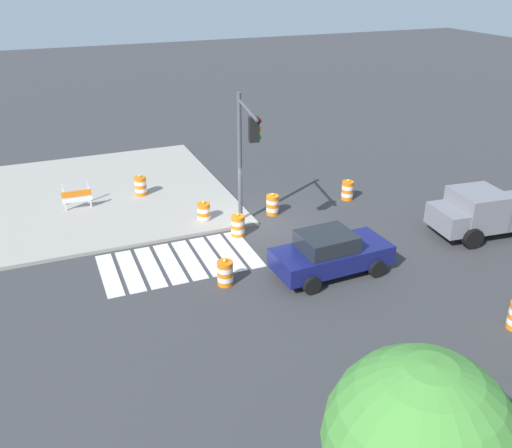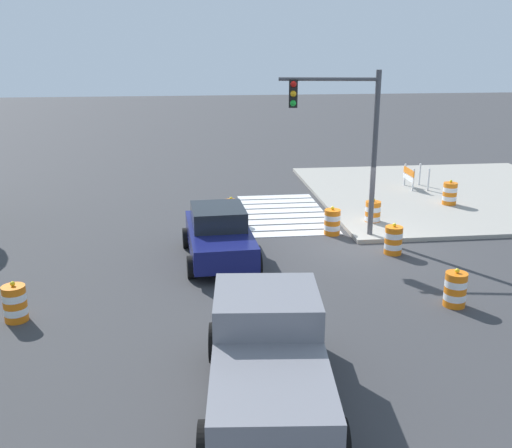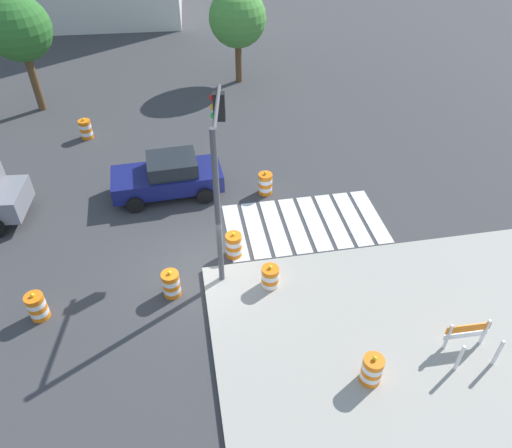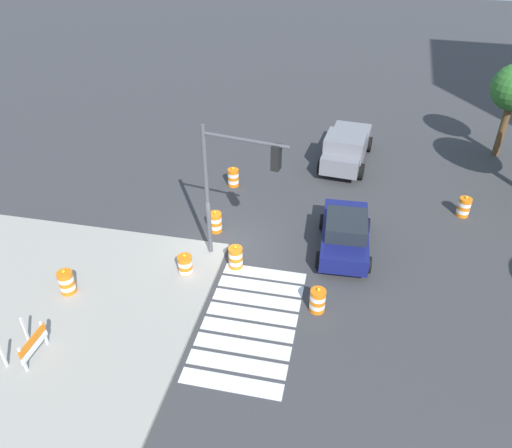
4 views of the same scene
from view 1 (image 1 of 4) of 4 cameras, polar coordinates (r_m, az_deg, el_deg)
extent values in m
plane|color=#38383A|center=(23.84, 0.26, -0.13)|extent=(120.00, 120.00, 0.00)
cube|color=#9E998E|center=(27.89, -16.09, 2.92)|extent=(12.00, 12.00, 0.15)
cube|color=silver|center=(21.89, -1.26, -2.59)|extent=(0.60, 3.20, 0.02)
cube|color=silver|center=(21.66, -3.11, -2.94)|extent=(0.60, 3.20, 0.02)
cube|color=silver|center=(21.46, -5.00, -3.29)|extent=(0.60, 3.20, 0.02)
cube|color=silver|center=(21.29, -6.92, -3.65)|extent=(0.60, 3.20, 0.02)
cube|color=silver|center=(21.14, -8.88, -4.01)|extent=(0.60, 3.20, 0.02)
cube|color=silver|center=(21.01, -10.86, -4.37)|extent=(0.60, 3.20, 0.02)
cube|color=silver|center=(20.91, -12.87, -4.73)|extent=(0.60, 3.20, 0.02)
cube|color=silver|center=(20.84, -14.90, -5.08)|extent=(0.60, 3.20, 0.02)
cube|color=navy|center=(20.17, 7.79, -3.29)|extent=(4.37, 2.02, 0.70)
cube|color=#1E2328|center=(19.75, 7.28, -1.79)|extent=(1.97, 1.68, 0.60)
cylinder|color=black|center=(21.70, 9.44, -2.26)|extent=(0.67, 0.27, 0.66)
cylinder|color=black|center=(20.37, 12.38, -4.51)|extent=(0.67, 0.27, 0.66)
cylinder|color=black|center=(20.45, 3.11, -3.77)|extent=(0.67, 0.27, 0.66)
cylinder|color=black|center=(19.03, 5.77, -6.30)|extent=(0.67, 0.27, 0.66)
cube|color=slate|center=(24.31, 21.85, 1.48)|extent=(2.09, 2.18, 1.50)
cube|color=slate|center=(23.78, 19.63, 0.53)|extent=(1.58, 2.03, 0.90)
cylinder|color=black|center=(23.42, 21.47, -1.39)|extent=(0.87, 0.38, 0.84)
cylinder|color=black|center=(24.87, 18.73, 0.63)|extent=(0.87, 0.38, 0.84)
cylinder|color=black|center=(26.90, 24.71, 1.47)|extent=(0.87, 0.38, 0.84)
cylinder|color=orange|center=(24.17, -5.36, 0.36)|extent=(0.56, 0.56, 0.18)
cylinder|color=white|center=(24.09, -5.38, 0.74)|extent=(0.56, 0.56, 0.18)
cylinder|color=orange|center=(24.02, -5.40, 1.13)|extent=(0.56, 0.56, 0.18)
cylinder|color=white|center=(23.94, -5.42, 1.52)|extent=(0.56, 0.56, 0.18)
cylinder|color=orange|center=(23.87, -5.43, 1.92)|extent=(0.56, 0.56, 0.18)
sphere|color=yellow|center=(23.81, -5.45, 2.25)|extent=(0.12, 0.12, 0.12)
cylinder|color=orange|center=(24.88, 1.70, 1.23)|extent=(0.56, 0.56, 0.18)
cylinder|color=white|center=(24.81, 1.70, 1.61)|extent=(0.56, 0.56, 0.18)
cylinder|color=orange|center=(24.74, 1.71, 1.99)|extent=(0.56, 0.56, 0.18)
cylinder|color=white|center=(24.67, 1.72, 2.37)|extent=(0.56, 0.56, 0.18)
cylinder|color=orange|center=(24.60, 1.72, 2.76)|extent=(0.56, 0.56, 0.18)
sphere|color=yellow|center=(24.54, 1.73, 3.08)|extent=(0.12, 0.12, 0.12)
cylinder|color=orange|center=(19.60, -3.18, -5.99)|extent=(0.56, 0.56, 0.18)
cylinder|color=white|center=(19.50, -3.19, -5.54)|extent=(0.56, 0.56, 0.18)
cylinder|color=orange|center=(19.41, -3.21, -5.08)|extent=(0.56, 0.56, 0.18)
cylinder|color=white|center=(19.32, -3.22, -4.62)|extent=(0.56, 0.56, 0.18)
cylinder|color=orange|center=(19.23, -3.23, -4.16)|extent=(0.56, 0.56, 0.18)
sphere|color=yellow|center=(19.16, -3.24, -3.77)|extent=(0.12, 0.12, 0.12)
cylinder|color=orange|center=(26.81, 9.37, 2.73)|extent=(0.56, 0.56, 0.18)
cylinder|color=white|center=(26.74, 9.40, 3.09)|extent=(0.56, 0.56, 0.18)
cylinder|color=orange|center=(26.67, 9.42, 3.44)|extent=(0.56, 0.56, 0.18)
cylinder|color=white|center=(26.61, 9.45, 3.80)|extent=(0.56, 0.56, 0.18)
cylinder|color=orange|center=(26.54, 9.48, 4.16)|extent=(0.56, 0.56, 0.18)
sphere|color=yellow|center=(26.49, 9.50, 4.46)|extent=(0.12, 0.12, 0.12)
cylinder|color=orange|center=(22.92, -1.87, -1.00)|extent=(0.56, 0.56, 0.18)
cylinder|color=white|center=(22.84, -1.87, -0.60)|extent=(0.56, 0.56, 0.18)
cylinder|color=orange|center=(22.76, -1.88, -0.19)|extent=(0.56, 0.56, 0.18)
cylinder|color=white|center=(22.69, -1.89, 0.22)|extent=(0.56, 0.56, 0.18)
cylinder|color=orange|center=(22.61, -1.89, 0.63)|extent=(0.56, 0.56, 0.18)
sphere|color=yellow|center=(22.55, -1.90, 0.98)|extent=(0.12, 0.12, 0.12)
cylinder|color=orange|center=(27.15, -11.76, 3.16)|extent=(0.56, 0.56, 0.18)
cylinder|color=white|center=(27.08, -11.79, 3.51)|extent=(0.56, 0.56, 0.18)
cylinder|color=orange|center=(27.01, -11.82, 3.87)|extent=(0.56, 0.56, 0.18)
cylinder|color=white|center=(26.95, -11.86, 4.22)|extent=(0.56, 0.56, 0.18)
cylinder|color=orange|center=(26.89, -11.89, 4.58)|extent=(0.56, 0.56, 0.18)
sphere|color=yellow|center=(26.83, -11.92, 4.88)|extent=(0.12, 0.12, 0.12)
cube|color=silver|center=(26.16, -16.78, 2.69)|extent=(0.07, 0.07, 1.00)
cube|color=silver|center=(26.81, -16.93, 3.23)|extent=(0.07, 0.07, 1.00)
cube|color=silver|center=(26.13, -19.16, 2.32)|extent=(0.07, 0.07, 1.00)
cube|color=silver|center=(26.78, -19.25, 2.87)|extent=(0.07, 0.07, 1.00)
cube|color=orange|center=(26.03, -18.04, 3.00)|extent=(1.30, 0.07, 0.28)
cube|color=white|center=(26.14, -17.95, 2.39)|extent=(1.30, 0.07, 0.20)
cylinder|color=#4C4C51|center=(23.05, -1.68, 6.73)|extent=(0.18, 0.18, 5.50)
cylinder|color=#4C4C51|center=(20.86, -0.91, 11.73)|extent=(0.66, 3.17, 0.12)
cube|color=black|center=(19.91, -0.23, 9.73)|extent=(0.40, 0.34, 0.90)
sphere|color=red|center=(19.88, 0.32, 10.59)|extent=(0.20, 0.20, 0.20)
sphere|color=#F2A514|center=(19.95, 0.31, 9.76)|extent=(0.20, 0.20, 0.20)
sphere|color=green|center=(20.04, 0.31, 8.93)|extent=(0.20, 0.20, 0.20)
sphere|color=#478C38|center=(9.61, 16.46, -20.81)|extent=(3.08, 3.08, 3.08)
camera|label=2|loc=(30.36, 40.36, 12.37)|focal=41.77mm
camera|label=3|loc=(32.70, -8.15, 27.78)|focal=34.22mm
camera|label=4|loc=(17.19, -53.82, 23.21)|focal=34.43mm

